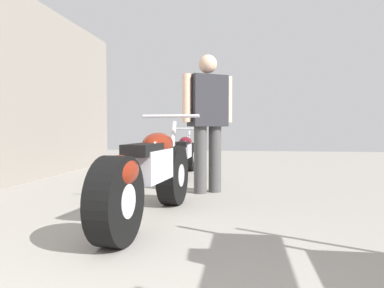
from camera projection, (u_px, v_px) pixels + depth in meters
ground_plane at (189, 199)px, 4.22m from camera, size 18.16×18.16×0.00m
motorcycle_maroon_cruiser at (148, 175)px, 3.16m from camera, size 0.61×2.05×0.95m
motorcycle_black_naked at (184, 156)px, 6.32m from camera, size 0.52×1.75×0.82m
mechanic_in_blue at (208, 115)px, 4.59m from camera, size 0.64×0.47×1.72m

